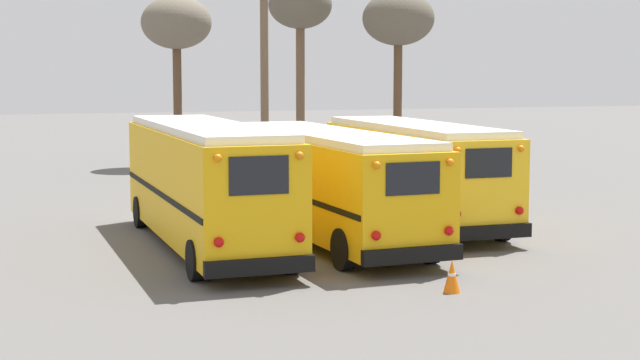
% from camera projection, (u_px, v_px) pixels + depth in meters
% --- Properties ---
extents(ground_plane, '(160.00, 160.00, 0.00)m').
position_uv_depth(ground_plane, '(319.00, 236.00, 27.67)').
color(ground_plane, '#5B5956').
extents(school_bus_0, '(2.64, 10.60, 3.28)m').
position_uv_depth(school_bus_0, '(205.00, 181.00, 25.67)').
color(school_bus_0, '#EAAA0F').
rests_on(school_bus_0, ground).
extents(school_bus_1, '(2.99, 10.78, 3.02)m').
position_uv_depth(school_bus_1, '(327.00, 181.00, 26.84)').
color(school_bus_1, '#EAAA0F').
rests_on(school_bus_1, ground).
extents(school_bus_2, '(2.56, 9.60, 3.08)m').
position_uv_depth(school_bus_2, '(414.00, 170.00, 29.55)').
color(school_bus_2, yellow).
rests_on(school_bus_2, ground).
extents(utility_pole, '(1.80, 0.33, 9.10)m').
position_uv_depth(utility_pole, '(264.00, 70.00, 39.88)').
color(utility_pole, brown).
rests_on(utility_pole, ground).
extents(bare_tree_0, '(2.92, 2.92, 8.71)m').
position_uv_depth(bare_tree_0, '(300.00, 10.00, 44.82)').
color(bare_tree_0, brown).
rests_on(bare_tree_0, ground).
extents(bare_tree_1, '(3.36, 3.36, 8.15)m').
position_uv_depth(bare_tree_1, '(176.00, 25.00, 46.66)').
color(bare_tree_1, brown).
rests_on(bare_tree_1, ground).
extents(bare_tree_2, '(3.14, 3.14, 8.06)m').
position_uv_depth(bare_tree_2, '(398.00, 22.00, 42.64)').
color(bare_tree_2, brown).
rests_on(bare_tree_2, ground).
extents(traffic_cone, '(0.36, 0.36, 0.70)m').
position_uv_depth(traffic_cone, '(452.00, 276.00, 20.65)').
color(traffic_cone, orange).
rests_on(traffic_cone, ground).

